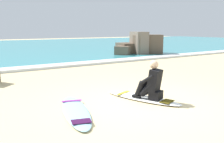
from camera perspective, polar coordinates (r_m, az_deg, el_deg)
ground_plane at (r=5.94m, az=6.85°, el=-7.39°), size 80.00×80.00×0.00m
breaking_foam at (r=11.63m, az=-14.52°, el=1.15°), size 80.00×0.90×0.11m
surfboard_main at (r=6.28m, az=7.05°, el=-6.10°), size 1.16×2.17×0.08m
surfer_seated at (r=6.05m, az=9.16°, el=-2.86°), size 0.58×0.77×0.95m
surfboard_spare_near at (r=5.35m, az=-8.43°, el=-8.99°), size 1.16×2.33×0.08m
rock_outcrop_distant at (r=16.94m, az=6.53°, el=6.00°), size 3.70×3.02×1.56m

